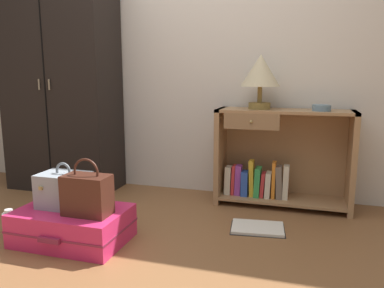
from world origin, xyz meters
TOP-DOWN VIEW (x-y plane):
  - ground_plane at (0.00, 0.00)m, footprint 9.00×9.00m
  - back_wall at (0.00, 1.50)m, footprint 6.40×0.10m
  - wardrobe at (-1.17, 1.20)m, footprint 0.98×0.47m
  - bookshelf at (0.74, 1.27)m, footprint 1.04×0.35m
  - table_lamp at (0.58, 1.26)m, footprint 0.30×0.30m
  - bowl at (1.04, 1.22)m, footprint 0.14×0.14m
  - suitcase_large at (-0.42, 0.20)m, footprint 0.68×0.46m
  - train_case at (-0.49, 0.23)m, footprint 0.30×0.23m
  - handbag at (-0.28, 0.15)m, footprint 0.28×0.16m
  - bottle at (-0.86, 0.15)m, footprint 0.08×0.08m
  - open_book_on_floor at (0.66, 0.71)m, footprint 0.39×0.30m

SIDE VIEW (x-z plane):
  - ground_plane at x=0.00m, z-range 0.00..0.00m
  - open_book_on_floor at x=0.66m, z-range 0.00..0.02m
  - bottle at x=-0.86m, z-range -0.01..0.17m
  - suitcase_large at x=-0.42m, z-range 0.00..0.21m
  - train_case at x=-0.49m, z-range 0.18..0.46m
  - handbag at x=-0.28m, z-range 0.16..0.50m
  - bookshelf at x=0.74m, z-range -0.02..0.75m
  - bowl at x=1.04m, z-range 0.77..0.81m
  - wardrobe at x=-1.17m, z-range 0.00..1.90m
  - table_lamp at x=0.58m, z-range 0.84..1.25m
  - back_wall at x=0.00m, z-range 0.00..2.60m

